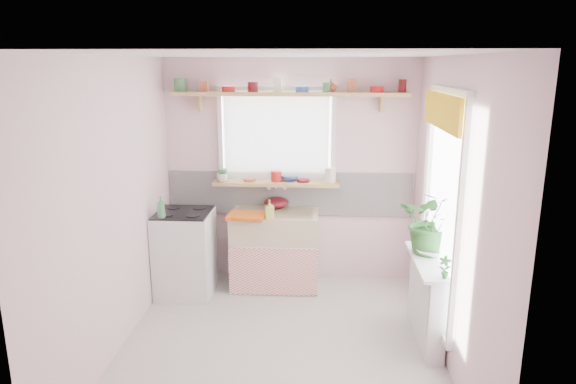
{
  "coord_description": "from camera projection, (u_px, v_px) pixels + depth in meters",
  "views": [
    {
      "loc": [
        0.33,
        -4.06,
        2.43
      ],
      "look_at": [
        0.04,
        0.55,
        1.27
      ],
      "focal_mm": 32.0,
      "sensor_mm": 36.0,
      "label": 1
    }
  ],
  "objects": [
    {
      "name": "cooker_bottle",
      "position": [
        161.0,
        207.0,
        5.17
      ],
      "size": [
        0.11,
        0.11,
        0.22
      ],
      "primitive_type": "imported",
      "rotation": [
        0.0,
        0.0,
        -0.35
      ],
      "color": "#468D5C",
      "rests_on": "cooker"
    },
    {
      "name": "cooker",
      "position": [
        185.0,
        252.0,
        5.51
      ],
      "size": [
        0.58,
        0.58,
        0.93
      ],
      "color": "white",
      "rests_on": "ground"
    },
    {
      "name": "shelf_crockery",
      "position": [
        288.0,
        87.0,
        5.43
      ],
      "size": [
        2.47,
        0.11,
        0.12
      ],
      "color": "#3F7F4C",
      "rests_on": "pine_shelf"
    },
    {
      "name": "dish_tray",
      "position": [
        247.0,
        216.0,
        5.42
      ],
      "size": [
        0.42,
        0.33,
        0.04
      ],
      "primitive_type": "cube",
      "rotation": [
        0.0,
        0.0,
        -0.11
      ],
      "color": "#DC5D13",
      "rests_on": "sink_unit"
    },
    {
      "name": "soap_bottle_sink",
      "position": [
        270.0,
        209.0,
        5.39
      ],
      "size": [
        0.11,
        0.11,
        0.2
      ],
      "primitive_type": "imported",
      "rotation": [
        0.0,
        0.0,
        0.22
      ],
      "color": "#C2CF5C",
      "rests_on": "sink_unit"
    },
    {
      "name": "radiator_ledge",
      "position": [
        427.0,
        299.0,
        4.56
      ],
      "size": [
        0.22,
        0.95,
        0.78
      ],
      "color": "white",
      "rests_on": "ground"
    },
    {
      "name": "fruit",
      "position": [
        432.0,
        245.0,
        4.56
      ],
      "size": [
        0.2,
        0.14,
        0.1
      ],
      "color": "orange",
      "rests_on": "fruit_bowl"
    },
    {
      "name": "sill_crockery",
      "position": [
        276.0,
        176.0,
        5.69
      ],
      "size": [
        1.35,
        0.11,
        0.12
      ],
      "color": "#3F7F4C",
      "rests_on": "windowsill"
    },
    {
      "name": "sink_unit",
      "position": [
        275.0,
        249.0,
        5.7
      ],
      "size": [
        0.95,
        0.65,
        1.11
      ],
      "color": "white",
      "rests_on": "ground"
    },
    {
      "name": "windowsill",
      "position": [
        276.0,
        183.0,
        5.7
      ],
      "size": [
        1.4,
        0.22,
        0.04
      ],
      "primitive_type": "cube",
      "color": "tan",
      "rests_on": "room"
    },
    {
      "name": "colander",
      "position": [
        276.0,
        203.0,
        5.78
      ],
      "size": [
        0.35,
        0.35,
        0.12
      ],
      "primitive_type": "ellipsoid",
      "rotation": [
        0.0,
        0.0,
        -0.39
      ],
      "color": "#5B0F18",
      "rests_on": "sink_unit"
    },
    {
      "name": "herb_pot",
      "position": [
        445.0,
        267.0,
        4.05
      ],
      "size": [
        0.11,
        0.09,
        0.19
      ],
      "primitive_type": "imported",
      "rotation": [
        0.0,
        0.0,
        -0.3
      ],
      "color": "#276227",
      "rests_on": "radiator_ledge"
    },
    {
      "name": "fruit_bowl",
      "position": [
        431.0,
        251.0,
        4.57
      ],
      "size": [
        0.32,
        0.32,
        0.06
      ],
      "primitive_type": "imported",
      "rotation": [
        0.0,
        0.0,
        -0.22
      ],
      "color": "silver",
      "rests_on": "radiator_ledge"
    },
    {
      "name": "jade_plant",
      "position": [
        432.0,
        222.0,
        4.54
      ],
      "size": [
        0.67,
        0.63,
        0.6
      ],
      "primitive_type": "imported",
      "rotation": [
        0.0,
        0.0,
        -0.39
      ],
      "color": "#2C6227",
      "rests_on": "radiator_ledge"
    },
    {
      "name": "sill_bowl",
      "position": [
        289.0,
        178.0,
        5.74
      ],
      "size": [
        0.19,
        0.19,
        0.06
      ],
      "primitive_type": "imported",
      "rotation": [
        0.0,
        0.0,
        0.03
      ],
      "color": "#3252A4",
      "rests_on": "windowsill"
    },
    {
      "name": "sill_cup",
      "position": [
        222.0,
        178.0,
        5.67
      ],
      "size": [
        0.16,
        0.16,
        0.1
      ],
      "primitive_type": "imported",
      "rotation": [
        0.0,
        0.0,
        0.38
      ],
      "color": "silver",
      "rests_on": "windowsill"
    },
    {
      "name": "room",
      "position": [
        353.0,
        176.0,
        5.0
      ],
      "size": [
        3.2,
        3.2,
        3.2
      ],
      "color": "beige",
      "rests_on": "ground"
    },
    {
      "name": "pine_shelf",
      "position": [
        290.0,
        94.0,
        5.45
      ],
      "size": [
        2.52,
        0.24,
        0.04
      ],
      "primitive_type": "cube",
      "color": "tan",
      "rests_on": "room"
    },
    {
      "name": "shelf_vase",
      "position": [
        331.0,
        86.0,
        5.42
      ],
      "size": [
        0.13,
        0.13,
        0.13
      ],
      "primitive_type": "imported",
      "rotation": [
        0.0,
        0.0,
        0.02
      ],
      "color": "#A54B32",
      "rests_on": "pine_shelf"
    }
  ]
}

